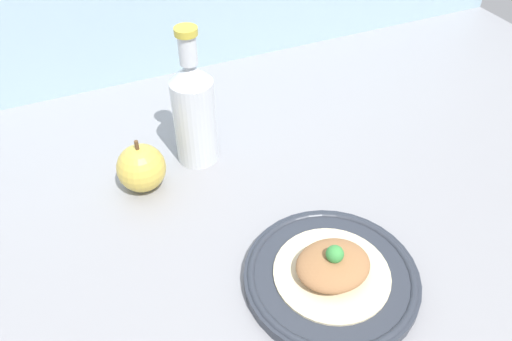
{
  "coord_description": "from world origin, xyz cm",
  "views": [
    {
      "loc": [
        -30.97,
        -54.22,
        63.34
      ],
      "look_at": [
        -6.65,
        1.15,
        9.52
      ],
      "focal_mm": 35.0,
      "sensor_mm": 36.0,
      "label": 1
    }
  ],
  "objects": [
    {
      "name": "plated_food",
      "position": [
        -2.19,
        -16.99,
        3.63
      ],
      "size": [
        17.65,
        17.65,
        6.05
      ],
      "color": "beige",
      "rests_on": "plate"
    },
    {
      "name": "apple",
      "position": [
        -22.86,
        15.32,
        4.41
      ],
      "size": [
        8.81,
        8.81,
        10.5
      ],
      "color": "gold",
      "rests_on": "ground_plane"
    },
    {
      "name": "plate",
      "position": [
        -2.19,
        -16.99,
        1.18
      ],
      "size": [
        26.56,
        26.56,
        2.21
      ],
      "color": "#2D333D",
      "rests_on": "ground_plane"
    },
    {
      "name": "cider_bottle",
      "position": [
        -11.11,
        19.29,
        11.06
      ],
      "size": [
        7.88,
        7.88,
        27.19
      ],
      "color": "silver",
      "rests_on": "ground_plane"
    },
    {
      "name": "ground_plane",
      "position": [
        0.0,
        0.0,
        -2.0
      ],
      "size": [
        180.0,
        110.0,
        4.0
      ],
      "primitive_type": "cube",
      "color": "gray"
    }
  ]
}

